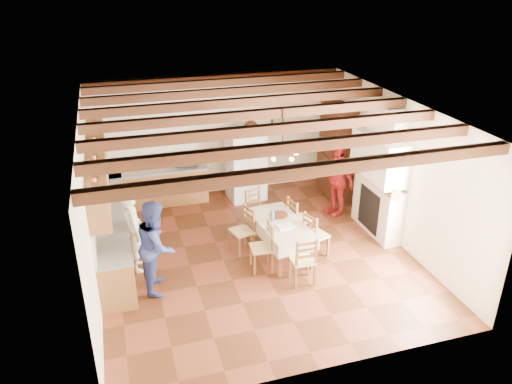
# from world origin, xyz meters

# --- Properties ---
(floor) EXTENTS (6.00, 6.50, 0.02)m
(floor) POSITION_xyz_m (0.00, 0.00, -0.01)
(floor) COLOR #4C2513
(floor) RESTS_ON ground
(ceiling) EXTENTS (6.00, 6.50, 0.02)m
(ceiling) POSITION_xyz_m (0.00, 0.00, 3.01)
(ceiling) COLOR white
(ceiling) RESTS_ON ground
(wall_back) EXTENTS (6.00, 0.02, 3.00)m
(wall_back) POSITION_xyz_m (0.00, 3.26, 1.50)
(wall_back) COLOR #F2E3CD
(wall_back) RESTS_ON ground
(wall_front) EXTENTS (6.00, 0.02, 3.00)m
(wall_front) POSITION_xyz_m (0.00, -3.26, 1.50)
(wall_front) COLOR #F2E3CD
(wall_front) RESTS_ON ground
(wall_left) EXTENTS (0.02, 6.50, 3.00)m
(wall_left) POSITION_xyz_m (-3.01, 0.00, 1.50)
(wall_left) COLOR #F2E3CD
(wall_left) RESTS_ON ground
(wall_right) EXTENTS (0.02, 6.50, 3.00)m
(wall_right) POSITION_xyz_m (3.01, 0.00, 1.50)
(wall_right) COLOR #F2E3CD
(wall_right) RESTS_ON ground
(ceiling_beams) EXTENTS (6.00, 6.30, 0.16)m
(ceiling_beams) POSITION_xyz_m (0.00, 0.00, 2.91)
(ceiling_beams) COLOR #361F0F
(ceiling_beams) RESTS_ON ground
(lower_cabinets_left) EXTENTS (0.60, 4.30, 0.86)m
(lower_cabinets_left) POSITION_xyz_m (-2.70, 1.05, 0.43)
(lower_cabinets_left) COLOR brown
(lower_cabinets_left) RESTS_ON ground
(lower_cabinets_back) EXTENTS (2.30, 0.60, 0.86)m
(lower_cabinets_back) POSITION_xyz_m (-1.55, 2.95, 0.43)
(lower_cabinets_back) COLOR brown
(lower_cabinets_back) RESTS_ON ground
(countertop_left) EXTENTS (0.62, 4.30, 0.04)m
(countertop_left) POSITION_xyz_m (-2.70, 1.05, 0.88)
(countertop_left) COLOR slate
(countertop_left) RESTS_ON lower_cabinets_left
(countertop_back) EXTENTS (2.34, 0.62, 0.04)m
(countertop_back) POSITION_xyz_m (-1.55, 2.95, 0.88)
(countertop_back) COLOR slate
(countertop_back) RESTS_ON lower_cabinets_back
(backsplash_left) EXTENTS (0.03, 4.30, 0.60)m
(backsplash_left) POSITION_xyz_m (-2.98, 1.05, 1.20)
(backsplash_left) COLOR white
(backsplash_left) RESTS_ON ground
(backsplash_back) EXTENTS (2.30, 0.03, 0.60)m
(backsplash_back) POSITION_xyz_m (-1.55, 3.23, 1.20)
(backsplash_back) COLOR white
(backsplash_back) RESTS_ON ground
(upper_cabinets) EXTENTS (0.35, 4.20, 0.70)m
(upper_cabinets) POSITION_xyz_m (-2.83, 1.05, 1.85)
(upper_cabinets) COLOR brown
(upper_cabinets) RESTS_ON ground
(fireplace) EXTENTS (0.56, 1.60, 2.80)m
(fireplace) POSITION_xyz_m (2.72, 0.20, 1.40)
(fireplace) COLOR silver
(fireplace) RESTS_ON ground
(wall_picture) EXTENTS (0.34, 0.03, 0.42)m
(wall_picture) POSITION_xyz_m (1.55, 3.23, 1.85)
(wall_picture) COLOR black
(wall_picture) RESTS_ON ground
(refrigerator) EXTENTS (0.92, 0.78, 1.72)m
(refrigerator) POSITION_xyz_m (0.55, 2.66, 0.86)
(refrigerator) COLOR silver
(refrigerator) RESTS_ON floor
(hutch) EXTENTS (0.62, 1.30, 2.30)m
(hutch) POSITION_xyz_m (2.75, 2.28, 1.15)
(hutch) COLOR #3C230F
(hutch) RESTS_ON floor
(dining_table) EXTENTS (0.99, 1.71, 0.72)m
(dining_table) POSITION_xyz_m (0.49, -0.09, 0.64)
(dining_table) COLOR beige
(dining_table) RESTS_ON floor
(chandelier) EXTENTS (0.47, 0.47, 0.03)m
(chandelier) POSITION_xyz_m (0.49, -0.09, 2.25)
(chandelier) COLOR black
(chandelier) RESTS_ON ground
(chair_left_near) EXTENTS (0.43, 0.45, 0.96)m
(chair_left_near) POSITION_xyz_m (-0.03, -0.50, 0.48)
(chair_left_near) COLOR brown
(chair_left_near) RESTS_ON floor
(chair_left_far) EXTENTS (0.50, 0.51, 0.96)m
(chair_left_far) POSITION_xyz_m (-0.22, 0.23, 0.48)
(chair_left_far) COLOR brown
(chair_left_far) RESTS_ON floor
(chair_right_near) EXTENTS (0.51, 0.52, 0.96)m
(chair_right_near) POSITION_xyz_m (1.15, -0.34, 0.48)
(chair_right_near) COLOR brown
(chair_right_near) RESTS_ON floor
(chair_right_far) EXTENTS (0.47, 0.49, 0.96)m
(chair_right_far) POSITION_xyz_m (1.06, 0.38, 0.48)
(chair_right_far) COLOR brown
(chair_right_far) RESTS_ON floor
(chair_end_near) EXTENTS (0.43, 0.41, 0.96)m
(chair_end_near) POSITION_xyz_m (0.56, -1.13, 0.48)
(chair_end_near) COLOR brown
(chair_end_near) RESTS_ON floor
(chair_end_far) EXTENTS (0.53, 0.52, 0.96)m
(chair_end_far) POSITION_xyz_m (0.33, 0.96, 0.48)
(chair_end_far) COLOR brown
(chair_end_far) RESTS_ON floor
(person_man) EXTENTS (0.46, 0.64, 1.63)m
(person_man) POSITION_xyz_m (-2.32, 0.20, 0.82)
(person_man) COLOR silver
(person_man) RESTS_ON floor
(person_woman_blue) EXTENTS (0.78, 0.93, 1.71)m
(person_woman_blue) POSITION_xyz_m (-1.97, -0.52, 0.85)
(person_woman_blue) COLOR #323F8A
(person_woman_blue) RESTS_ON floor
(person_woman_red) EXTENTS (0.69, 1.09, 1.72)m
(person_woman_red) POSITION_xyz_m (2.31, 1.24, 0.86)
(person_woman_red) COLOR #B11F21
(person_woman_red) RESTS_ON floor
(microwave) EXTENTS (0.59, 0.49, 0.28)m
(microwave) POSITION_xyz_m (-0.83, 2.95, 1.04)
(microwave) COLOR silver
(microwave) RESTS_ON countertop_back
(fridge_vase) EXTENTS (0.36, 0.36, 0.34)m
(fridge_vase) POSITION_xyz_m (0.69, 2.66, 1.89)
(fridge_vase) COLOR #3C230F
(fridge_vase) RESTS_ON refrigerator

